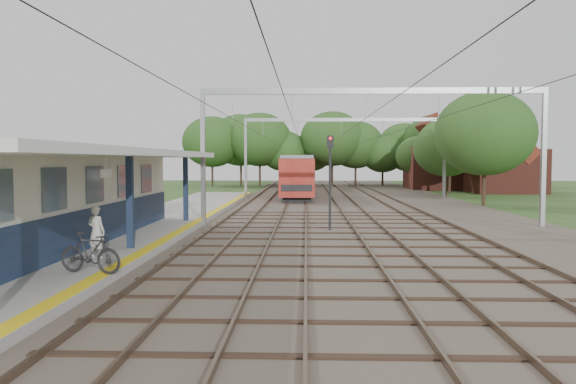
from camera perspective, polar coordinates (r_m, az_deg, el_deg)
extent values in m
plane|color=#2D4C1E|center=(13.69, 0.87, -11.19)|extent=(160.00, 160.00, 0.00)
cube|color=#473D33|center=(43.55, 6.83, -1.18)|extent=(18.00, 90.00, 0.10)
cube|color=gray|center=(28.51, -13.90, -3.35)|extent=(5.00, 52.00, 0.35)
cube|color=yellow|center=(27.97, -9.45, -3.06)|extent=(0.45, 52.00, 0.01)
cube|color=beige|center=(22.26, -22.35, -0.50)|extent=(3.20, 18.00, 3.40)
cube|color=#13213D|center=(21.73, -18.39, -3.15)|extent=(0.06, 18.00, 1.40)
cube|color=slate|center=(21.61, -18.44, 0.80)|extent=(0.05, 16.00, 1.30)
cube|color=#13213D|center=(20.26, -15.75, -1.01)|extent=(0.22, 0.22, 3.20)
cube|color=#13213D|center=(28.95, -10.36, 0.31)|extent=(0.22, 0.22, 3.20)
cube|color=silver|center=(20.86, -20.81, 3.75)|extent=(6.40, 20.00, 0.24)
cube|color=white|center=(18.35, -17.99, 1.81)|extent=(0.06, 0.85, 0.26)
cube|color=brown|center=(43.60, -3.99, -1.00)|extent=(0.07, 88.00, 0.15)
cube|color=brown|center=(43.48, -2.11, -1.01)|extent=(0.07, 88.00, 0.15)
cube|color=brown|center=(43.40, -0.04, -1.01)|extent=(0.07, 88.00, 0.15)
cube|color=brown|center=(43.37, 1.85, -1.01)|extent=(0.07, 88.00, 0.15)
cube|color=brown|center=(43.43, 4.84, -1.02)|extent=(0.07, 88.00, 0.15)
cube|color=brown|center=(43.53, 6.73, -1.02)|extent=(0.07, 88.00, 0.15)
cube|color=brown|center=(43.77, 9.55, -1.02)|extent=(0.07, 88.00, 0.15)
cube|color=brown|center=(43.98, 11.41, -1.02)|extent=(0.07, 88.00, 0.15)
cube|color=gray|center=(28.73, -8.63, 3.40)|extent=(0.22, 0.22, 7.00)
cube|color=gray|center=(30.61, 24.53, 3.13)|extent=(0.22, 0.22, 7.00)
cube|color=gray|center=(28.65, 8.55, 10.12)|extent=(17.00, 0.20, 0.30)
cube|color=gray|center=(48.53, -4.32, 3.36)|extent=(0.22, 0.22, 7.00)
cube|color=gray|center=(49.67, 15.61, 3.25)|extent=(0.22, 0.22, 7.00)
cube|color=gray|center=(48.48, 5.78, 7.32)|extent=(17.00, 0.20, 0.30)
cylinder|color=black|center=(43.46, -3.07, 6.02)|extent=(0.02, 88.00, 0.02)
cylinder|color=black|center=(43.31, 0.91, 6.03)|extent=(0.02, 88.00, 0.02)
cylinder|color=black|center=(43.40, 5.83, 6.01)|extent=(0.02, 88.00, 0.02)
cylinder|color=black|center=(43.80, 10.55, 5.94)|extent=(0.02, 88.00, 0.02)
cylinder|color=#382619|center=(74.98, -5.97, 1.75)|extent=(0.28, 0.28, 2.88)
ellipsoid|color=#204217|center=(74.97, -5.99, 4.44)|extent=(6.72, 6.72, 5.76)
cylinder|color=#382619|center=(76.40, -1.30, 1.66)|extent=(0.28, 0.28, 2.52)
ellipsoid|color=#204217|center=(76.37, -1.31, 3.97)|extent=(5.88, 5.88, 5.04)
cylinder|color=#382619|center=(73.29, 3.26, 1.86)|extent=(0.28, 0.28, 3.24)
ellipsoid|color=#204217|center=(73.30, 3.27, 4.96)|extent=(7.56, 7.56, 6.48)
cylinder|color=#382619|center=(75.68, 7.77, 1.68)|extent=(0.28, 0.28, 2.70)
ellipsoid|color=#204217|center=(75.66, 7.79, 4.18)|extent=(6.30, 6.30, 5.40)
cylinder|color=#382619|center=(53.24, 17.42, 0.80)|extent=(0.28, 0.28, 2.52)
ellipsoid|color=#204217|center=(53.21, 17.47, 4.12)|extent=(5.88, 5.88, 5.04)
cylinder|color=#382619|center=(68.88, 14.26, 1.53)|extent=(0.28, 0.28, 2.88)
ellipsoid|color=#204217|center=(68.87, 14.30, 4.46)|extent=(6.72, 6.72, 5.76)
cube|color=brown|center=(62.80, 21.20, 1.99)|extent=(7.00, 6.00, 4.50)
cube|color=maroon|center=(62.82, 21.26, 4.86)|extent=(4.99, 6.12, 4.99)
cube|color=brown|center=(67.14, 15.47, 2.37)|extent=(8.00, 6.00, 5.00)
cube|color=maroon|center=(67.18, 15.52, 5.27)|extent=(5.52, 6.12, 5.52)
imported|color=beige|center=(18.61, -18.91, -3.84)|extent=(0.69, 0.55, 1.64)
imported|color=black|center=(16.14, -19.44, -5.86)|extent=(1.93, 0.98, 1.12)
cube|color=black|center=(51.08, 1.05, -0.20)|extent=(2.21, 15.77, 0.44)
cube|color=maroon|center=(51.00, 1.05, 1.73)|extent=(2.76, 17.14, 2.98)
cube|color=black|center=(51.00, 1.05, 2.06)|extent=(2.80, 15.77, 0.86)
cube|color=slate|center=(50.99, 1.05, 3.53)|extent=(2.54, 17.14, 0.28)
cube|color=black|center=(68.79, 1.26, 0.69)|extent=(2.21, 15.77, 0.44)
cube|color=maroon|center=(68.74, 1.26, 2.13)|extent=(2.76, 17.14, 2.98)
cube|color=black|center=(68.73, 1.26, 2.37)|extent=(2.80, 15.77, 0.86)
cube|color=slate|center=(68.72, 1.27, 3.47)|extent=(2.54, 17.14, 0.28)
cylinder|color=black|center=(26.52, 4.29, 0.39)|extent=(0.13, 0.13, 4.18)
cube|color=black|center=(26.50, 4.31, 5.12)|extent=(0.33, 0.22, 0.57)
sphere|color=red|center=(26.41, 4.32, 5.45)|extent=(0.15, 0.15, 0.15)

